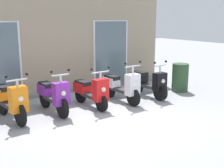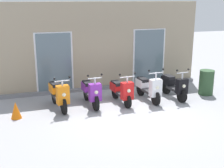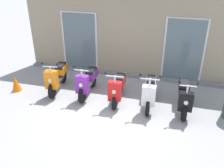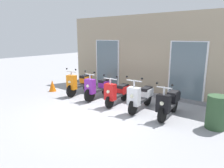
{
  "view_description": "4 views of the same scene",
  "coord_description": "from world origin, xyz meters",
  "px_view_note": "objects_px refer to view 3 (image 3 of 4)",
  "views": [
    {
      "loc": [
        -3.75,
        -5.79,
        2.42
      ],
      "look_at": [
        0.32,
        0.42,
        0.73
      ],
      "focal_mm": 47.78,
      "sensor_mm": 36.0,
      "label": 1
    },
    {
      "loc": [
        -3.33,
        -8.19,
        3.48
      ],
      "look_at": [
        -0.41,
        0.67,
        0.83
      ],
      "focal_mm": 48.63,
      "sensor_mm": 36.0,
      "label": 2
    },
    {
      "loc": [
        1.63,
        -5.36,
        3.98
      ],
      "look_at": [
        -0.03,
        0.71,
        0.73
      ],
      "focal_mm": 38.85,
      "sensor_mm": 36.0,
      "label": 3
    },
    {
      "loc": [
        4.34,
        -4.86,
        2.45
      ],
      "look_at": [
        0.24,
        0.49,
        0.9
      ],
      "focal_mm": 33.07,
      "sensor_mm": 36.0,
      "label": 4
    }
  ],
  "objects_px": {
    "scooter_orange": "(57,76)",
    "scooter_white": "(150,91)",
    "scooter_purple": "(87,81)",
    "traffic_cone": "(16,84)",
    "scooter_black": "(184,96)",
    "scooter_red": "(118,87)"
  },
  "relations": [
    {
      "from": "scooter_purple",
      "to": "scooter_black",
      "type": "xyz_separation_m",
      "value": [
        3.03,
        -0.16,
        -0.01
      ]
    },
    {
      "from": "scooter_purple",
      "to": "traffic_cone",
      "type": "relative_size",
      "value": 3.06
    },
    {
      "from": "scooter_red",
      "to": "scooter_black",
      "type": "distance_m",
      "value": 2.0
    },
    {
      "from": "scooter_purple",
      "to": "scooter_white",
      "type": "xyz_separation_m",
      "value": [
        2.03,
        -0.14,
        0.01
      ]
    },
    {
      "from": "scooter_orange",
      "to": "scooter_purple",
      "type": "height_order",
      "value": "same"
    },
    {
      "from": "scooter_white",
      "to": "traffic_cone",
      "type": "distance_m",
      "value": 4.46
    },
    {
      "from": "scooter_purple",
      "to": "scooter_black",
      "type": "relative_size",
      "value": 1.04
    },
    {
      "from": "scooter_orange",
      "to": "scooter_white",
      "type": "relative_size",
      "value": 1.0
    },
    {
      "from": "scooter_black",
      "to": "traffic_cone",
      "type": "bearing_deg",
      "value": -177.29
    },
    {
      "from": "scooter_white",
      "to": "scooter_black",
      "type": "height_order",
      "value": "scooter_white"
    },
    {
      "from": "scooter_white",
      "to": "scooter_orange",
      "type": "bearing_deg",
      "value": 177.71
    },
    {
      "from": "scooter_white",
      "to": "traffic_cone",
      "type": "xyz_separation_m",
      "value": [
        -4.45,
        -0.28,
        -0.21
      ]
    },
    {
      "from": "scooter_orange",
      "to": "scooter_red",
      "type": "relative_size",
      "value": 1.08
    },
    {
      "from": "traffic_cone",
      "to": "scooter_orange",
      "type": "bearing_deg",
      "value": 16.64
    },
    {
      "from": "scooter_orange",
      "to": "scooter_purple",
      "type": "bearing_deg",
      "value": 0.71
    },
    {
      "from": "scooter_red",
      "to": "scooter_black",
      "type": "bearing_deg",
      "value": -1.12
    },
    {
      "from": "scooter_black",
      "to": "traffic_cone",
      "type": "xyz_separation_m",
      "value": [
        -5.45,
        -0.26,
        -0.2
      ]
    },
    {
      "from": "scooter_white",
      "to": "scooter_red",
      "type": "bearing_deg",
      "value": 178.93
    },
    {
      "from": "scooter_orange",
      "to": "scooter_black",
      "type": "bearing_deg",
      "value": -2.02
    },
    {
      "from": "traffic_cone",
      "to": "scooter_white",
      "type": "bearing_deg",
      "value": 3.59
    },
    {
      "from": "traffic_cone",
      "to": "scooter_purple",
      "type": "bearing_deg",
      "value": 9.77
    },
    {
      "from": "scooter_red",
      "to": "scooter_white",
      "type": "relative_size",
      "value": 0.93
    }
  ]
}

